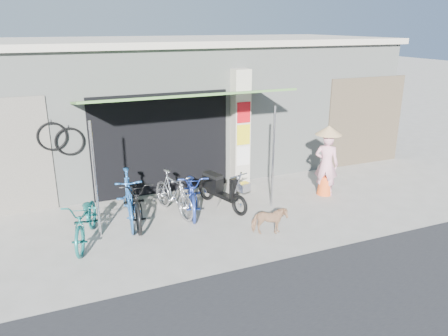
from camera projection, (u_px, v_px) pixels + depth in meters
name	position (u px, v px, depth m)	size (l,w,h in m)	color
ground	(251.00, 225.00, 9.22)	(80.00, 80.00, 0.00)	#A29C92
bicycle_shop	(178.00, 101.00, 13.10)	(12.30, 5.30, 3.66)	gray
shop_pillar	(240.00, 128.00, 11.21)	(0.42, 0.44, 3.00)	#BCB2A0
awning	(183.00, 98.00, 9.53)	(4.60, 1.88, 2.72)	#406A2F
neighbour_right	(365.00, 122.00, 12.91)	(2.60, 0.06, 2.60)	brown
bike_teal	(86.00, 220.00, 8.39)	(0.62, 1.78, 0.94)	#166661
bike_blue	(129.00, 198.00, 9.20)	(0.53, 1.87, 1.12)	#2359A0
bike_black	(135.00, 199.00, 9.26)	(0.68, 1.95, 1.02)	black
bike_silver	(173.00, 193.00, 9.64)	(0.46, 1.63, 0.98)	#B7B7BC
bike_navy	(192.00, 191.00, 9.77)	(0.65, 1.86, 0.98)	navy
street_dog	(269.00, 221.00, 8.75)	(0.32, 0.70, 0.60)	#94794E
moped	(221.00, 189.00, 10.03)	(0.71, 1.63, 0.95)	black
nun	(327.00, 161.00, 10.65)	(0.67, 0.67, 1.75)	pink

